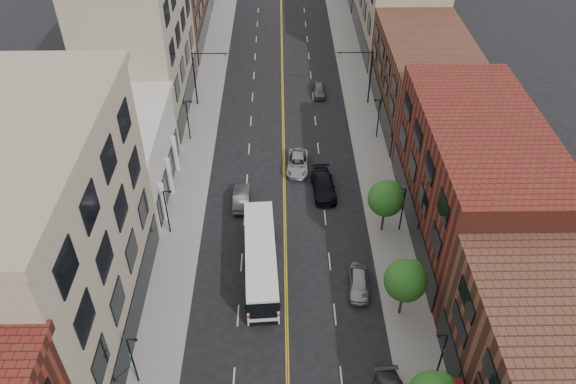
{
  "coord_description": "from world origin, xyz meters",
  "views": [
    {
      "loc": [
        -0.35,
        -15.4,
        37.13
      ],
      "look_at": [
        0.28,
        23.91,
        5.0
      ],
      "focal_mm": 35.0,
      "sensor_mm": 36.0,
      "label": 1
    }
  ],
  "objects_px": {
    "car_parked_far": "(359,283)",
    "car_lane_a": "(324,186)",
    "car_lane_b": "(298,163)",
    "city_bus": "(261,258)",
    "car_lane_c": "(319,90)",
    "car_lane_behind": "(241,197)"
  },
  "relations": [
    {
      "from": "car_lane_behind",
      "to": "car_lane_a",
      "type": "height_order",
      "value": "car_lane_a"
    },
    {
      "from": "car_parked_far",
      "to": "car_lane_a",
      "type": "height_order",
      "value": "car_lane_a"
    },
    {
      "from": "car_lane_b",
      "to": "car_lane_c",
      "type": "xyz_separation_m",
      "value": [
        3.31,
        16.31,
        -0.03
      ]
    },
    {
      "from": "car_parked_far",
      "to": "car_lane_behind",
      "type": "xyz_separation_m",
      "value": [
        -10.62,
        11.6,
        0.02
      ]
    },
    {
      "from": "car_lane_behind",
      "to": "car_lane_c",
      "type": "distance_m",
      "value": 23.98
    },
    {
      "from": "car_lane_c",
      "to": "city_bus",
      "type": "bearing_deg",
      "value": -102.52
    },
    {
      "from": "city_bus",
      "to": "car_lane_a",
      "type": "bearing_deg",
      "value": 57.54
    },
    {
      "from": "car_lane_a",
      "to": "car_parked_far",
      "type": "bearing_deg",
      "value": -84.82
    },
    {
      "from": "car_lane_c",
      "to": "car_lane_behind",
      "type": "bearing_deg",
      "value": -112.57
    },
    {
      "from": "car_lane_a",
      "to": "car_lane_c",
      "type": "relative_size",
      "value": 1.41
    },
    {
      "from": "car_parked_far",
      "to": "car_lane_a",
      "type": "bearing_deg",
      "value": 104.18
    },
    {
      "from": "car_lane_behind",
      "to": "car_lane_c",
      "type": "bearing_deg",
      "value": -113.15
    },
    {
      "from": "city_bus",
      "to": "car_lane_behind",
      "type": "distance_m",
      "value": 9.81
    },
    {
      "from": "car_lane_a",
      "to": "car_lane_c",
      "type": "height_order",
      "value": "car_lane_a"
    },
    {
      "from": "city_bus",
      "to": "car_parked_far",
      "type": "height_order",
      "value": "city_bus"
    },
    {
      "from": "car_lane_behind",
      "to": "car_lane_b",
      "type": "height_order",
      "value": "car_lane_behind"
    },
    {
      "from": "city_bus",
      "to": "car_lane_behind",
      "type": "height_order",
      "value": "city_bus"
    },
    {
      "from": "car_lane_b",
      "to": "city_bus",
      "type": "bearing_deg",
      "value": -99.62
    },
    {
      "from": "car_parked_far",
      "to": "car_lane_b",
      "type": "bearing_deg",
      "value": 110.08
    },
    {
      "from": "city_bus",
      "to": "car_lane_b",
      "type": "xyz_separation_m",
      "value": [
        3.69,
        15.35,
        -1.08
      ]
    },
    {
      "from": "car_lane_behind",
      "to": "car_lane_b",
      "type": "relative_size",
      "value": 0.9
    },
    {
      "from": "city_bus",
      "to": "car_lane_c",
      "type": "bearing_deg",
      "value": 74.3
    }
  ]
}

